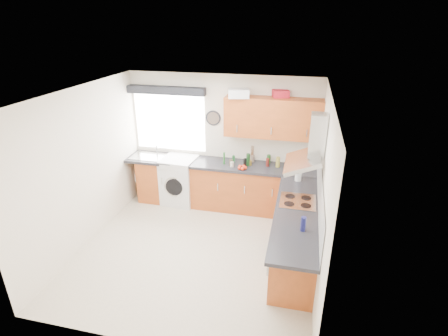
% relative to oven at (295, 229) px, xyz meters
% --- Properties ---
extents(ground_plane, '(3.60, 3.60, 0.00)m').
position_rel_oven_xyz_m(ground_plane, '(-1.50, -0.30, -0.42)').
color(ground_plane, beige).
extents(ceiling, '(3.60, 3.60, 0.02)m').
position_rel_oven_xyz_m(ceiling, '(-1.50, -0.30, 2.08)').
color(ceiling, white).
rests_on(ceiling, wall_back).
extents(wall_back, '(3.60, 0.02, 2.50)m').
position_rel_oven_xyz_m(wall_back, '(-1.50, 1.50, 0.82)').
color(wall_back, silver).
rests_on(wall_back, ground_plane).
extents(wall_front, '(3.60, 0.02, 2.50)m').
position_rel_oven_xyz_m(wall_front, '(-1.50, -2.10, 0.82)').
color(wall_front, silver).
rests_on(wall_front, ground_plane).
extents(wall_left, '(0.02, 3.60, 2.50)m').
position_rel_oven_xyz_m(wall_left, '(-3.30, -0.30, 0.82)').
color(wall_left, silver).
rests_on(wall_left, ground_plane).
extents(wall_right, '(0.02, 3.60, 2.50)m').
position_rel_oven_xyz_m(wall_right, '(0.30, -0.30, 0.82)').
color(wall_right, silver).
rests_on(wall_right, ground_plane).
extents(window, '(1.40, 0.02, 1.10)m').
position_rel_oven_xyz_m(window, '(-2.55, 1.49, 1.12)').
color(window, silver).
rests_on(window, wall_back).
extents(window_blind, '(1.50, 0.18, 0.14)m').
position_rel_oven_xyz_m(window_blind, '(-2.55, 1.40, 1.76)').
color(window_blind, black).
rests_on(window_blind, wall_back).
extents(splashback, '(0.01, 3.00, 0.54)m').
position_rel_oven_xyz_m(splashback, '(0.29, 0.00, 0.75)').
color(splashback, white).
rests_on(splashback, wall_right).
extents(base_cab_back, '(3.00, 0.58, 0.86)m').
position_rel_oven_xyz_m(base_cab_back, '(-1.60, 1.21, 0.01)').
color(base_cab_back, '#934219').
rests_on(base_cab_back, ground_plane).
extents(base_cab_corner, '(0.60, 0.60, 0.86)m').
position_rel_oven_xyz_m(base_cab_corner, '(0.00, 1.20, 0.01)').
color(base_cab_corner, '#934219').
rests_on(base_cab_corner, ground_plane).
extents(base_cab_right, '(0.58, 2.10, 0.86)m').
position_rel_oven_xyz_m(base_cab_right, '(0.01, -0.15, 0.01)').
color(base_cab_right, '#934219').
rests_on(base_cab_right, ground_plane).
extents(worktop_back, '(3.60, 0.62, 0.05)m').
position_rel_oven_xyz_m(worktop_back, '(-1.50, 1.20, 0.46)').
color(worktop_back, black).
rests_on(worktop_back, base_cab_back).
extents(worktop_right, '(0.62, 2.42, 0.05)m').
position_rel_oven_xyz_m(worktop_right, '(0.00, -0.30, 0.46)').
color(worktop_right, black).
rests_on(worktop_right, base_cab_right).
extents(sink, '(0.84, 0.46, 0.10)m').
position_rel_oven_xyz_m(sink, '(-2.83, 1.20, 0.52)').
color(sink, '#AAADAF').
rests_on(sink, worktop_back).
extents(oven, '(0.56, 0.58, 0.85)m').
position_rel_oven_xyz_m(oven, '(0.00, 0.00, 0.00)').
color(oven, black).
rests_on(oven, ground_plane).
extents(hob_plate, '(0.52, 0.52, 0.01)m').
position_rel_oven_xyz_m(hob_plate, '(0.00, 0.00, 0.49)').
color(hob_plate, '#AAADAF').
rests_on(hob_plate, worktop_right).
extents(extractor_hood, '(0.52, 0.78, 0.66)m').
position_rel_oven_xyz_m(extractor_hood, '(0.10, -0.00, 1.34)').
color(extractor_hood, '#AAADAF').
rests_on(extractor_hood, wall_right).
extents(upper_cabinets, '(1.70, 0.35, 0.70)m').
position_rel_oven_xyz_m(upper_cabinets, '(-0.55, 1.32, 1.38)').
color(upper_cabinets, '#934219').
rests_on(upper_cabinets, wall_back).
extents(washing_machine, '(0.67, 0.65, 0.93)m').
position_rel_oven_xyz_m(washing_machine, '(-2.30, 1.19, 0.04)').
color(washing_machine, silver).
rests_on(washing_machine, ground_plane).
extents(wall_clock, '(0.29, 0.04, 0.29)m').
position_rel_oven_xyz_m(wall_clock, '(-1.68, 1.48, 1.26)').
color(wall_clock, black).
rests_on(wall_clock, wall_back).
extents(casserole, '(0.40, 0.33, 0.15)m').
position_rel_oven_xyz_m(casserole, '(-1.15, 1.22, 1.80)').
color(casserole, silver).
rests_on(casserole, upper_cabinets).
extents(storage_box, '(0.32, 0.29, 0.12)m').
position_rel_oven_xyz_m(storage_box, '(-0.45, 1.42, 1.79)').
color(storage_box, red).
rests_on(storage_box, upper_cabinets).
extents(utensil_pot, '(0.10, 0.10, 0.13)m').
position_rel_oven_xyz_m(utensil_pot, '(-0.90, 1.40, 0.55)').
color(utensil_pot, '#7A685A').
rests_on(utensil_pot, worktop_back).
extents(kitchen_roll, '(0.11, 0.11, 0.23)m').
position_rel_oven_xyz_m(kitchen_roll, '(-0.03, 0.75, 0.60)').
color(kitchen_roll, silver).
rests_on(kitchen_roll, worktop_right).
extents(tomato_cluster, '(0.16, 0.16, 0.07)m').
position_rel_oven_xyz_m(tomato_cluster, '(-1.02, 1.00, 0.52)').
color(tomato_cluster, red).
rests_on(tomato_cluster, worktop_back).
extents(jar_0, '(0.07, 0.07, 0.16)m').
position_rel_oven_xyz_m(jar_0, '(-0.59, 1.40, 0.57)').
color(jar_0, '#214F1C').
rests_on(jar_0, worktop_back).
extents(jar_1, '(0.07, 0.07, 0.23)m').
position_rel_oven_xyz_m(jar_1, '(-0.95, 1.19, 0.60)').
color(jar_1, '#123414').
rests_on(jar_1, worktop_back).
extents(jar_2, '(0.07, 0.07, 0.09)m').
position_rel_oven_xyz_m(jar_2, '(-0.92, 1.22, 0.53)').
color(jar_2, brown).
rests_on(jar_2, worktop_back).
extents(jar_3, '(0.06, 0.06, 0.17)m').
position_rel_oven_xyz_m(jar_3, '(-0.99, 1.09, 0.57)').
color(jar_3, black).
rests_on(jar_3, worktop_back).
extents(jar_4, '(0.08, 0.08, 0.19)m').
position_rel_oven_xyz_m(jar_4, '(-0.41, 1.25, 0.58)').
color(jar_4, olive).
rests_on(jar_4, worktop_back).
extents(jar_5, '(0.06, 0.06, 0.13)m').
position_rel_oven_xyz_m(jar_5, '(-1.24, 1.30, 0.55)').
color(jar_5, '#1D5326').
rests_on(jar_5, worktop_back).
extents(jar_6, '(0.06, 0.06, 0.11)m').
position_rel_oven_xyz_m(jar_6, '(-1.25, 1.13, 0.54)').
color(jar_6, '#3B3221').
rests_on(jar_6, worktop_back).
extents(jar_7, '(0.06, 0.06, 0.15)m').
position_rel_oven_xyz_m(jar_7, '(-0.59, 1.24, 0.56)').
color(jar_7, '#571712').
rests_on(jar_7, worktop_back).
extents(jar_8, '(0.07, 0.07, 0.09)m').
position_rel_oven_xyz_m(jar_8, '(-1.22, 1.07, 0.53)').
color(jar_8, '#B6AE9B').
rests_on(jar_8, worktop_back).
extents(jar_9, '(0.04, 0.04, 0.23)m').
position_rel_oven_xyz_m(jar_9, '(-1.39, 1.16, 0.60)').
color(jar_9, '#205A21').
rests_on(jar_9, worktop_back).
extents(bottle_0, '(0.07, 0.07, 0.20)m').
position_rel_oven_xyz_m(bottle_0, '(0.09, -0.76, 0.58)').
color(bottle_0, '#171950').
rests_on(bottle_0, worktop_right).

